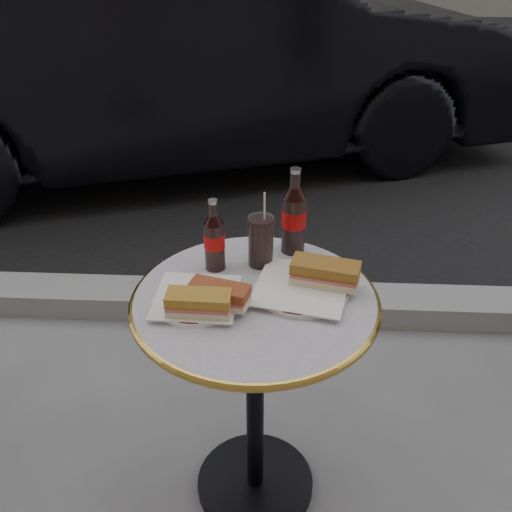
{
  "coord_description": "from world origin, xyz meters",
  "views": [
    {
      "loc": [
        0.06,
        -1.15,
        1.56
      ],
      "look_at": [
        0.0,
        0.05,
        0.82
      ],
      "focal_mm": 40.0,
      "sensor_mm": 36.0,
      "label": 1
    }
  ],
  "objects_px": {
    "bistro_table": "(255,402)",
    "parked_car": "(180,51)",
    "cola_bottle_left": "(214,235)",
    "plate_left": "(196,300)",
    "cola_bottle_right": "(294,211)",
    "plate_right": "(301,289)",
    "cola_glass": "(261,241)"
  },
  "relations": [
    {
      "from": "bistro_table",
      "to": "parked_car",
      "type": "height_order",
      "value": "parked_car"
    },
    {
      "from": "bistro_table",
      "to": "cola_bottle_left",
      "type": "bearing_deg",
      "value": 131.45
    },
    {
      "from": "plate_left",
      "to": "bistro_table",
      "type": "bearing_deg",
      "value": 11.21
    },
    {
      "from": "plate_left",
      "to": "parked_car",
      "type": "height_order",
      "value": "parked_car"
    },
    {
      "from": "bistro_table",
      "to": "cola_bottle_right",
      "type": "xyz_separation_m",
      "value": [
        0.09,
        0.23,
        0.49
      ]
    },
    {
      "from": "bistro_table",
      "to": "cola_bottle_left",
      "type": "distance_m",
      "value": 0.5
    },
    {
      "from": "plate_right",
      "to": "cola_bottle_left",
      "type": "distance_m",
      "value": 0.27
    },
    {
      "from": "parked_car",
      "to": "plate_right",
      "type": "bearing_deg",
      "value": 176.88
    },
    {
      "from": "bistro_table",
      "to": "cola_bottle_left",
      "type": "height_order",
      "value": "cola_bottle_left"
    },
    {
      "from": "bistro_table",
      "to": "parked_car",
      "type": "xyz_separation_m",
      "value": [
        -0.64,
        2.7,
        0.38
      ]
    },
    {
      "from": "bistro_table",
      "to": "cola_bottle_right",
      "type": "relative_size",
      "value": 2.95
    },
    {
      "from": "plate_right",
      "to": "parked_car",
      "type": "relative_size",
      "value": 0.05
    },
    {
      "from": "cola_glass",
      "to": "parked_car",
      "type": "height_order",
      "value": "parked_car"
    },
    {
      "from": "plate_right",
      "to": "cola_glass",
      "type": "xyz_separation_m",
      "value": [
        -0.11,
        0.12,
        0.06
      ]
    },
    {
      "from": "parked_car",
      "to": "cola_bottle_right",
      "type": "bearing_deg",
      "value": 177.62
    },
    {
      "from": "cola_bottle_right",
      "to": "plate_left",
      "type": "bearing_deg",
      "value": -132.58
    },
    {
      "from": "cola_bottle_right",
      "to": "parked_car",
      "type": "relative_size",
      "value": 0.05
    },
    {
      "from": "plate_left",
      "to": "cola_bottle_left",
      "type": "bearing_deg",
      "value": 79.37
    },
    {
      "from": "plate_right",
      "to": "parked_car",
      "type": "bearing_deg",
      "value": 105.75
    },
    {
      "from": "bistro_table",
      "to": "plate_right",
      "type": "xyz_separation_m",
      "value": [
        0.12,
        0.03,
        0.37
      ]
    },
    {
      "from": "plate_left",
      "to": "cola_glass",
      "type": "xyz_separation_m",
      "value": [
        0.15,
        0.18,
        0.07
      ]
    },
    {
      "from": "cola_bottle_left",
      "to": "cola_glass",
      "type": "xyz_separation_m",
      "value": [
        0.12,
        0.03,
        -0.03
      ]
    },
    {
      "from": "plate_left",
      "to": "plate_right",
      "type": "bearing_deg",
      "value": 12.4
    },
    {
      "from": "plate_left",
      "to": "cola_glass",
      "type": "bearing_deg",
      "value": 50.6
    },
    {
      "from": "parked_car",
      "to": "bistro_table",
      "type": "bearing_deg",
      "value": 174.43
    },
    {
      "from": "cola_bottle_right",
      "to": "cola_bottle_left",
      "type": "bearing_deg",
      "value": -153.99
    },
    {
      "from": "cola_glass",
      "to": "parked_car",
      "type": "distance_m",
      "value": 2.63
    },
    {
      "from": "bistro_table",
      "to": "cola_bottle_right",
      "type": "height_order",
      "value": "cola_bottle_right"
    },
    {
      "from": "cola_bottle_right",
      "to": "cola_glass",
      "type": "bearing_deg",
      "value": -139.1
    },
    {
      "from": "plate_left",
      "to": "cola_glass",
      "type": "relative_size",
      "value": 1.49
    },
    {
      "from": "cola_bottle_right",
      "to": "parked_car",
      "type": "distance_m",
      "value": 2.58
    },
    {
      "from": "parked_car",
      "to": "cola_glass",
      "type": "bearing_deg",
      "value": 175.35
    }
  ]
}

